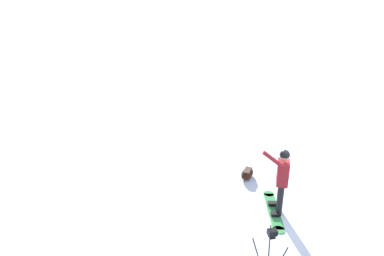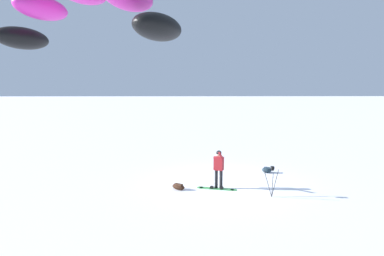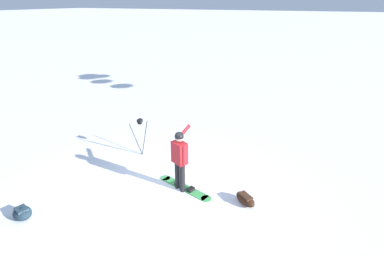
{
  "view_description": "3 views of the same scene",
  "coord_description": "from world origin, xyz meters",
  "px_view_note": "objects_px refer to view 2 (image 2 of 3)",
  "views": [
    {
      "loc": [
        -6.17,
        4.42,
        5.22
      ],
      "look_at": [
        0.96,
        2.84,
        2.21
      ],
      "focal_mm": 32.99,
      "sensor_mm": 36.0,
      "label": 1
    },
    {
      "loc": [
        1.94,
        14.93,
        4.42
      ],
      "look_at": [
        1.67,
        4.27,
        3.11
      ],
      "focal_mm": 31.07,
      "sensor_mm": 36.0,
      "label": 2
    },
    {
      "loc": [
        3.56,
        -5.12,
        4.71
      ],
      "look_at": [
        0.36,
        1.65,
        1.46
      ],
      "focal_mm": 27.6,
      "sensor_mm": 36.0,
      "label": 3
    }
  ],
  "objects_px": {
    "traction_kite": "(83,13)",
    "gear_bag_large": "(178,187)",
    "snowboarder": "(219,165)",
    "camera_tripod": "(272,175)",
    "gear_bag_small": "(267,170)",
    "snowboard": "(217,188)"
  },
  "relations": [
    {
      "from": "traction_kite",
      "to": "gear_bag_large",
      "type": "relative_size",
      "value": 5.81
    },
    {
      "from": "snowboarder",
      "to": "gear_bag_large",
      "type": "bearing_deg",
      "value": 4.68
    },
    {
      "from": "camera_tripod",
      "to": "gear_bag_small",
      "type": "xyz_separation_m",
      "value": [
        -0.76,
        -3.81,
        -0.75
      ]
    },
    {
      "from": "snowboard",
      "to": "traction_kite",
      "type": "relative_size",
      "value": 0.43
    },
    {
      "from": "gear_bag_large",
      "to": "gear_bag_small",
      "type": "bearing_deg",
      "value": -148.8
    },
    {
      "from": "snowboard",
      "to": "gear_bag_large",
      "type": "bearing_deg",
      "value": 2.06
    },
    {
      "from": "snowboard",
      "to": "gear_bag_small",
      "type": "xyz_separation_m",
      "value": [
        -2.88,
        -2.7,
        0.13
      ]
    },
    {
      "from": "gear_bag_large",
      "to": "gear_bag_small",
      "type": "height_order",
      "value": "gear_bag_small"
    },
    {
      "from": "snowboard",
      "to": "traction_kite",
      "type": "distance_m",
      "value": 10.14
    },
    {
      "from": "camera_tripod",
      "to": "traction_kite",
      "type": "bearing_deg",
      "value": 50.43
    },
    {
      "from": "traction_kite",
      "to": "camera_tripod",
      "type": "distance_m",
      "value": 9.8
    },
    {
      "from": "snowboarder",
      "to": "traction_kite",
      "type": "distance_m",
      "value": 9.7
    },
    {
      "from": "snowboard",
      "to": "camera_tripod",
      "type": "distance_m",
      "value": 2.55
    },
    {
      "from": "traction_kite",
      "to": "camera_tripod",
      "type": "height_order",
      "value": "traction_kite"
    },
    {
      "from": "gear_bag_large",
      "to": "camera_tripod",
      "type": "height_order",
      "value": "camera_tripod"
    },
    {
      "from": "snowboarder",
      "to": "snowboard",
      "type": "height_order",
      "value": "snowboarder"
    },
    {
      "from": "snowboard",
      "to": "traction_kite",
      "type": "xyz_separation_m",
      "value": [
        3.29,
        7.67,
        5.76
      ]
    },
    {
      "from": "gear_bag_small",
      "to": "traction_kite",
      "type": "bearing_deg",
      "value": 59.2
    },
    {
      "from": "snowboarder",
      "to": "gear_bag_small",
      "type": "xyz_separation_m",
      "value": [
        -2.8,
        -2.61,
        -0.88
      ]
    },
    {
      "from": "snowboard",
      "to": "gear_bag_small",
      "type": "height_order",
      "value": "gear_bag_small"
    },
    {
      "from": "camera_tripod",
      "to": "gear_bag_small",
      "type": "height_order",
      "value": "camera_tripod"
    },
    {
      "from": "traction_kite",
      "to": "gear_bag_small",
      "type": "distance_m",
      "value": 13.32
    }
  ]
}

